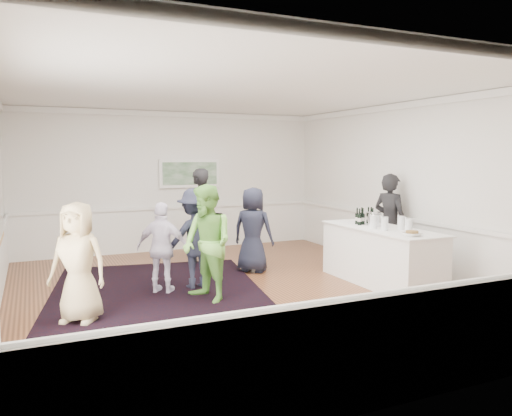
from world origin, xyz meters
name	(u,v)px	position (x,y,z in m)	size (l,w,h in m)	color
floor	(238,292)	(0.00, 0.00, 0.00)	(8.00, 8.00, 0.00)	brown
ceiling	(237,90)	(0.00, 0.00, 3.20)	(7.00, 8.00, 0.02)	white
wall_right	(411,187)	(3.50, 0.00, 1.60)	(0.02, 8.00, 3.20)	white
wall_back	(173,181)	(0.00, 4.00, 1.60)	(7.00, 0.02, 3.20)	white
wall_front	(414,225)	(0.00, -4.00, 1.60)	(7.00, 0.02, 3.20)	white
wainscoting	(238,261)	(0.00, 0.00, 0.50)	(7.00, 8.00, 1.00)	white
landscape_painting	(190,173)	(0.40, 3.95, 1.78)	(1.44, 0.06, 0.66)	white
area_rug	(158,292)	(-1.21, 0.45, 0.01)	(3.29, 4.31, 0.02)	black
serving_table	(381,256)	(2.43, -0.53, 0.49)	(0.91, 2.40, 0.97)	white
bartender	(390,222)	(3.20, 0.20, 0.93)	(0.68, 0.44, 1.86)	black
guest_tan	(78,262)	(-2.47, -0.50, 0.80)	(0.78, 0.51, 1.60)	tan
guest_green	(207,243)	(-0.61, -0.29, 0.88)	(0.86, 0.67, 1.77)	#6EB548
guest_lilac	(163,248)	(-1.12, 0.42, 0.73)	(0.86, 0.36, 1.46)	white
guest_dark_a	(196,238)	(-0.55, 0.52, 0.83)	(1.07, 0.62, 1.66)	#1C1E2E
guest_dark_b	(199,216)	(0.11, 2.38, 0.97)	(0.71, 0.46, 1.94)	black
guest_navy	(253,230)	(0.79, 1.19, 0.80)	(0.78, 0.51, 1.60)	#1C1E2E
wine_bottles	(366,215)	(2.46, -0.03, 1.13)	(0.42, 0.24, 0.31)	black
juice_pitchers	(392,223)	(2.39, -0.82, 1.09)	(0.48, 0.68, 0.24)	#6AA83C
ice_bucket	(374,220)	(2.43, -0.33, 1.09)	(0.26, 0.26, 0.24)	silver
nut_bowl	(412,233)	(2.29, -1.43, 1.01)	(0.28, 0.28, 0.07)	white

